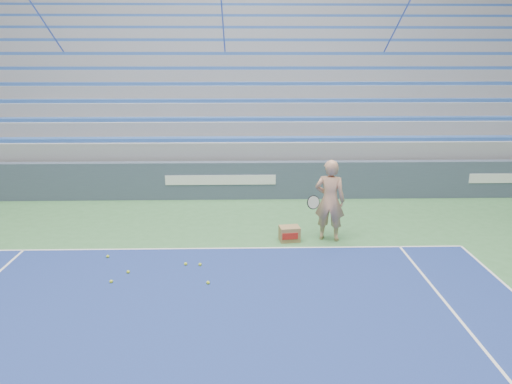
# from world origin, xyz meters

# --- Properties ---
(sponsor_barrier) EXTENTS (30.00, 0.32, 1.10)m
(sponsor_barrier) POSITION_xyz_m (0.00, 15.88, 0.55)
(sponsor_barrier) COLOR #3C485C
(sponsor_barrier) RESTS_ON ground
(bleachers) EXTENTS (31.00, 9.15, 7.30)m
(bleachers) POSITION_xyz_m (0.00, 21.60, 2.36)
(bleachers) COLOR gray
(bleachers) RESTS_ON ground
(tennis_player) EXTENTS (1.00, 0.93, 1.87)m
(tennis_player) POSITION_xyz_m (2.61, 12.41, 0.94)
(tennis_player) COLOR tan
(tennis_player) RESTS_ON ground
(ball_box) EXTENTS (0.49, 0.40, 0.34)m
(ball_box) POSITION_xyz_m (1.71, 12.35, 0.17)
(ball_box) COLOR olive
(ball_box) RESTS_ON ground
(tennis_ball_0) EXTENTS (0.07, 0.07, 0.07)m
(tennis_ball_0) POSITION_xyz_m (-0.51, 11.00, 0.03)
(tennis_ball_0) COLOR #BAD32B
(tennis_ball_0) RESTS_ON ground
(tennis_ball_1) EXTENTS (0.07, 0.07, 0.07)m
(tennis_ball_1) POSITION_xyz_m (-0.21, 10.97, 0.03)
(tennis_ball_1) COLOR #BAD32B
(tennis_ball_1) RESTS_ON ground
(tennis_ball_2) EXTENTS (0.07, 0.07, 0.07)m
(tennis_ball_2) POSITION_xyz_m (-2.18, 11.43, 0.03)
(tennis_ball_2) COLOR #BAD32B
(tennis_ball_2) RESTS_ON ground
(tennis_ball_3) EXTENTS (0.07, 0.07, 0.07)m
(tennis_ball_3) POSITION_xyz_m (-1.58, 10.64, 0.03)
(tennis_ball_3) COLOR #BAD32B
(tennis_ball_3) RESTS_ON ground
(tennis_ball_4) EXTENTS (0.07, 0.07, 0.07)m
(tennis_ball_4) POSITION_xyz_m (-1.80, 10.23, 0.03)
(tennis_ball_4) COLOR #BAD32B
(tennis_ball_4) RESTS_ON ground
(tennis_ball_5) EXTENTS (0.07, 0.07, 0.07)m
(tennis_ball_5) POSITION_xyz_m (0.00, 10.13, 0.03)
(tennis_ball_5) COLOR #BAD32B
(tennis_ball_5) RESTS_ON ground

